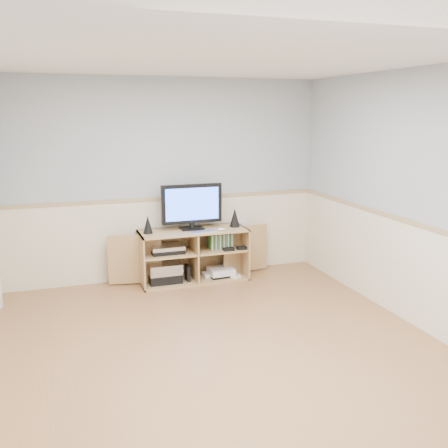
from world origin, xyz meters
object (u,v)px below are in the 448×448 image
(media_cabinet, at_px, (192,254))
(keyboard, at_px, (204,232))
(monitor, at_px, (192,205))
(game_consoles, at_px, (220,272))

(media_cabinet, relative_size, keyboard, 6.55)
(monitor, xyz_separation_m, keyboard, (0.09, -0.19, -0.30))
(media_cabinet, xyz_separation_m, game_consoles, (0.34, -0.07, -0.26))
(media_cabinet, distance_m, game_consoles, 0.44)
(media_cabinet, distance_m, keyboard, 0.39)
(keyboard, height_order, game_consoles, keyboard)
(monitor, bearing_deg, media_cabinet, 90.00)
(game_consoles, bearing_deg, keyboard, -152.95)
(monitor, distance_m, game_consoles, 0.95)
(media_cabinet, relative_size, game_consoles, 4.63)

